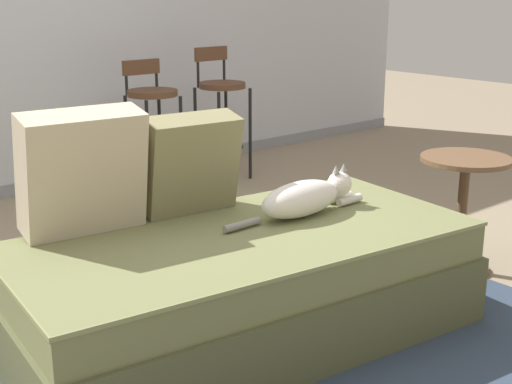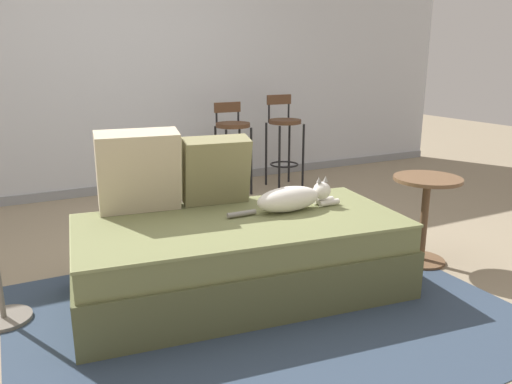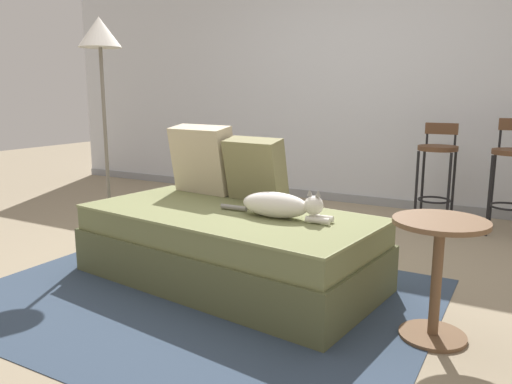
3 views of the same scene
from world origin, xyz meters
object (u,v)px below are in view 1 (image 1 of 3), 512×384
Objects in this scene: cat at (306,197)px; bar_stool_by_doorway at (221,102)px; bar_stool_near_window at (152,111)px; side_table at (463,198)px; couch at (244,285)px; throw_pillow_corner at (82,172)px; throw_pillow_middle at (189,164)px.

bar_stool_by_doorway is at bearing 61.11° from cat.
bar_stool_near_window is (0.53, 2.05, 0.04)m from cat.
side_table is at bearing -80.06° from bar_stool_near_window.
throw_pillow_corner is at bearing 138.52° from couch.
throw_pillow_corner is 2.56m from bar_stool_by_doorway.
bar_stool_near_window reaches higher than couch.
bar_stool_near_window is at bearing -179.98° from bar_stool_by_doorway.
bar_stool_near_window is 0.60m from bar_stool_by_doorway.
bar_stool_near_window is at bearing 66.67° from couch.
couch is 2.57m from bar_stool_by_doorway.
bar_stool_near_window is (0.89, 2.06, 0.34)m from couch.
bar_stool_near_window reaches higher than cat.
bar_stool_by_doorway reaches higher than side_table.
bar_stool_near_window is 0.94× the size of bar_stool_by_doorway.
throw_pillow_corner is 0.52× the size of bar_stool_by_doorway.
throw_pillow_middle is (-0.00, 0.36, 0.44)m from couch.
throw_pillow_corner reaches higher than cat.
bar_stool_by_doorway is 1.63× the size of side_table.
throw_pillow_middle is 0.45× the size of bar_stool_by_doorway.
bar_stool_by_doorway is at bearing 0.02° from bar_stool_near_window.
bar_stool_near_window reaches higher than side_table.
cat reaches higher than side_table.
throw_pillow_corner is 0.93m from cat.
bar_stool_by_doorway reaches higher than throw_pillow_middle.
cat is at bearing -104.58° from bar_stool_near_window.
cat is (0.83, -0.40, -0.17)m from throw_pillow_corner.
throw_pillow_middle reaches higher than couch.
throw_pillow_middle is at bearing 158.15° from side_table.
couch is 1.30m from side_table.
cat is (0.36, 0.02, 0.30)m from couch.
throw_pillow_corner is 2.14m from bar_stool_near_window.
bar_stool_by_doorway is at bearing 40.13° from throw_pillow_corner.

